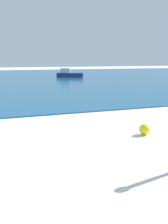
{
  "coord_description": "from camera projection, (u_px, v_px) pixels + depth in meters",
  "views": [
    {
      "loc": [
        -3.05,
        0.14,
        2.59
      ],
      "look_at": [
        0.51,
        9.12,
        0.77
      ],
      "focal_mm": 44.47,
      "sensor_mm": 36.0,
      "label": 1
    }
  ],
  "objects": [
    {
      "name": "boat_far",
      "position": [
        69.0,
        74.0,
        41.21
      ],
      "size": [
        4.01,
        2.78,
        1.31
      ],
      "rotation": [
        0.0,
        0.0,
        -0.45
      ],
      "color": "navy",
      "rests_on": "water"
    },
    {
      "name": "beach_ball",
      "position": [
        145.0,
        129.0,
        9.7
      ],
      "size": [
        0.38,
        0.38,
        0.38
      ],
      "primitive_type": "sphere",
      "color": "yellow",
      "rests_on": "ground"
    }
  ]
}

